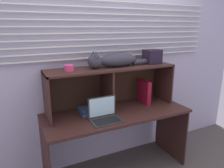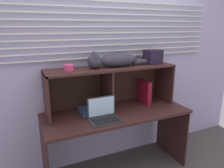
% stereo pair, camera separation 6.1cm
% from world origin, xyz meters
% --- Properties ---
extents(back_panel_with_blinds, '(4.40, 0.08, 2.50)m').
position_xyz_m(back_panel_with_blinds, '(0.00, 0.55, 1.26)').
color(back_panel_with_blinds, '#AFA9C6').
rests_on(back_panel_with_blinds, ground).
extents(desk, '(1.64, 0.65, 0.77)m').
position_xyz_m(desk, '(0.00, 0.19, 0.63)').
color(desk, '#381E1A').
rests_on(desk, ground).
extents(hutch_shelf_unit, '(1.49, 0.38, 0.50)m').
position_xyz_m(hutch_shelf_unit, '(-0.01, 0.35, 1.12)').
color(hutch_shelf_unit, '#381E1A').
rests_on(hutch_shelf_unit, desk).
extents(cat, '(0.82, 0.18, 0.19)m').
position_xyz_m(cat, '(0.03, 0.31, 1.34)').
color(cat, '#32303B').
rests_on(cat, hutch_shelf_unit).
extents(laptop, '(0.31, 0.22, 0.23)m').
position_xyz_m(laptop, '(-0.21, 0.06, 0.82)').
color(laptop, '#2A2A2A').
rests_on(laptop, desk).
extents(binder_upright, '(0.05, 0.24, 0.29)m').
position_xyz_m(binder_upright, '(0.45, 0.31, 0.91)').
color(binder_upright, maroon).
rests_on(binder_upright, desk).
extents(book_stack, '(0.17, 0.24, 0.04)m').
position_xyz_m(book_stack, '(-0.31, 0.32, 0.79)').
color(book_stack, '#3A5A7F').
rests_on(book_stack, desk).
extents(small_basket, '(0.10, 0.10, 0.06)m').
position_xyz_m(small_basket, '(-0.49, 0.31, 1.29)').
color(small_basket, '#D43B6F').
rests_on(small_basket, hutch_shelf_unit).
extents(storage_box, '(0.19, 0.17, 0.17)m').
position_xyz_m(storage_box, '(0.54, 0.31, 1.35)').
color(storage_box, black).
rests_on(storage_box, hutch_shelf_unit).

